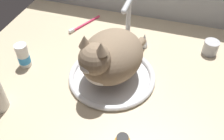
% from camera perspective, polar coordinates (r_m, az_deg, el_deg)
% --- Properties ---
extents(countertop, '(1.09, 0.80, 0.03)m').
position_cam_1_polar(countertop, '(0.97, -0.66, -0.26)').
color(countertop, '#CCB793').
rests_on(countertop, ground).
extents(sink_basin, '(0.32, 0.32, 0.02)m').
position_cam_1_polar(sink_basin, '(0.92, 0.00, -1.40)').
color(sink_basin, white).
rests_on(sink_basin, countertop).
extents(faucet, '(0.17, 0.11, 0.21)m').
position_cam_1_polar(faucet, '(1.03, 3.53, 9.41)').
color(faucet, silver).
rests_on(faucet, countertop).
extents(cat, '(0.26, 0.36, 0.21)m').
position_cam_1_polar(cat, '(0.84, -0.58, 2.90)').
color(cat, '#8C755B').
rests_on(cat, sink_basin).
extents(metal_jar, '(0.06, 0.06, 0.06)m').
position_cam_1_polar(metal_jar, '(1.09, 21.42, 4.77)').
color(metal_jar, '#B2B5BA').
rests_on(metal_jar, countertop).
extents(pill_bottle, '(0.05, 0.05, 0.10)m').
position_cam_1_polar(pill_bottle, '(1.00, -19.42, 2.98)').
color(pill_bottle, white).
rests_on(pill_bottle, countertop).
extents(toothbrush, '(0.09, 0.18, 0.02)m').
position_cam_1_polar(toothbrush, '(1.20, -6.32, 10.24)').
color(toothbrush, '#D83359').
rests_on(toothbrush, countertop).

